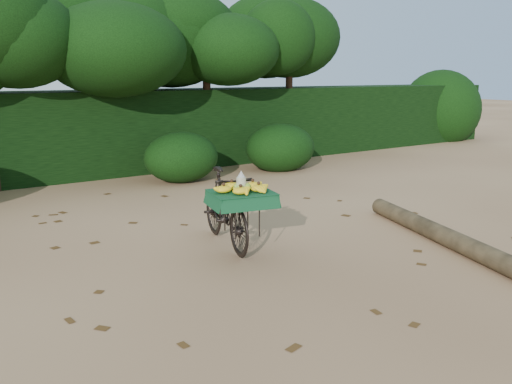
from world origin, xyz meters
TOP-DOWN VIEW (x-y plane):
  - ground at (0.00, 0.00)m, footprint 80.00×80.00m
  - vendor_bicycle at (0.07, 0.17)m, footprint 0.94×1.80m
  - fallen_log at (2.42, -1.33)m, footprint 1.22×3.21m
  - hedge_backdrop at (0.00, 6.30)m, footprint 26.00×1.80m
  - tree_row at (-0.65, 5.50)m, footprint 14.50×2.00m
  - bush_clumps at (0.50, 4.30)m, footprint 8.80×1.70m
  - leaf_litter at (0.00, 0.65)m, footprint 7.00×7.30m

SIDE VIEW (x-z plane):
  - ground at x=0.00m, z-range 0.00..0.00m
  - leaf_litter at x=0.00m, z-range 0.00..0.01m
  - fallen_log at x=2.42m, z-range 0.00..0.24m
  - bush_clumps at x=0.50m, z-range 0.00..0.90m
  - vendor_bicycle at x=0.07m, z-range 0.01..1.00m
  - hedge_backdrop at x=0.00m, z-range 0.00..1.80m
  - tree_row at x=-0.65m, z-range 0.00..4.00m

